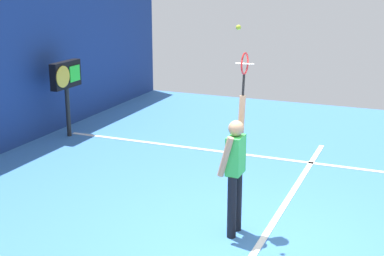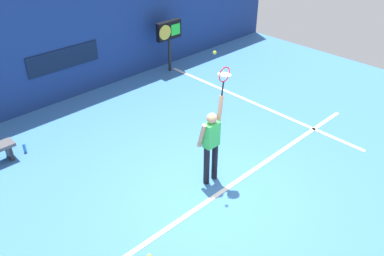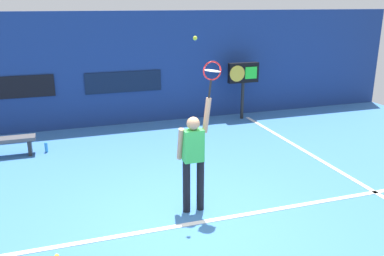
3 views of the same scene
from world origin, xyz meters
name	(u,v)px [view 3 (image 3 of 3)]	position (x,y,z in m)	size (l,w,h in m)	color
ground_plane	(186,222)	(0.00, 0.00, 0.00)	(18.00, 18.00, 0.00)	#3870B2
back_wall	(122,69)	(0.00, 6.11, 1.63)	(18.00, 0.20, 3.25)	navy
sponsor_banner_center	(124,82)	(0.00, 5.99, 1.27)	(2.20, 0.03, 0.60)	#0C1933
sponsor_banner_portside	(11,88)	(-3.00, 5.99, 1.30)	(2.20, 0.03, 0.60)	black
court_baseline	(188,224)	(0.00, -0.08, 0.01)	(10.00, 0.10, 0.01)	white
court_sideline	(312,155)	(3.75, 2.00, 0.01)	(0.10, 7.00, 0.01)	white
tennis_player	(193,156)	(0.24, 0.36, 1.01)	(0.56, 0.31, 1.99)	black
tennis_racket	(212,73)	(0.55, 0.36, 2.39)	(0.35, 0.27, 0.62)	black
tennis_ball	(195,38)	(0.27, 0.37, 2.95)	(0.07, 0.07, 0.07)	#CCE033
scoreboard_clock	(243,75)	(3.54, 5.46, 1.36)	(0.96, 0.20, 1.74)	black
court_bench	(4,143)	(-3.13, 4.21, 0.34)	(1.40, 0.36, 0.45)	#4C4C51
water_bottle	(46,147)	(-2.22, 4.21, 0.12)	(0.07, 0.07, 0.24)	#338CD8
spare_ball	(57,256)	(-2.04, -0.37, 0.03)	(0.07, 0.07, 0.07)	#CCE033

